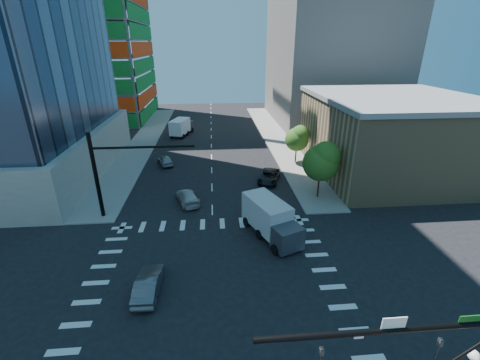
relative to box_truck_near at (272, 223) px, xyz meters
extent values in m
plane|color=black|center=(-5.61, -6.16, -1.51)|extent=(160.00, 160.00, 0.00)
cube|color=silver|center=(-5.61, -6.16, -1.51)|extent=(20.00, 20.00, 0.01)
cube|color=gray|center=(6.89, 33.84, -1.44)|extent=(5.00, 60.00, 0.15)
cube|color=gray|center=(-18.11, 33.84, -1.44)|extent=(5.00, 60.00, 0.15)
cube|color=#167D2C|center=(-20.51, 55.84, 22.99)|extent=(0.12, 24.00, 49.00)
cube|color=#9B835A|center=(19.39, 15.84, 3.49)|extent=(20.00, 22.00, 10.00)
cube|color=slate|center=(19.39, 15.84, 8.79)|extent=(20.50, 22.50, 0.60)
cube|color=slate|center=(21.39, 48.84, 12.49)|extent=(24.00, 30.00, 28.00)
cylinder|color=black|center=(0.89, -17.66, 6.04)|extent=(10.00, 0.24, 0.24)
cylinder|color=black|center=(4.49, -17.66, 4.94)|extent=(2.50, 0.14, 2.50)
imported|color=black|center=(2.89, -17.66, 4.94)|extent=(0.16, 0.20, 1.00)
imported|color=black|center=(-1.61, -17.66, 4.94)|extent=(0.16, 0.20, 1.00)
cube|color=white|center=(0.89, -17.66, 6.39)|extent=(0.90, 0.04, 0.50)
cube|color=#0B4E12|center=(3.89, -17.66, 6.34)|extent=(1.10, 0.04, 0.28)
sphere|color=white|center=(4.79, -17.41, 4.04)|extent=(0.44, 0.44, 0.44)
cylinder|color=black|center=(-17.11, 5.34, 3.14)|extent=(0.40, 0.40, 9.00)
cylinder|color=black|center=(-12.11, 5.34, 6.04)|extent=(10.00, 0.24, 0.24)
imported|color=black|center=(-11.11, 5.34, 4.94)|extent=(0.16, 0.20, 1.00)
cylinder|color=#382316|center=(6.89, 7.84, -0.23)|extent=(0.20, 0.20, 2.27)
sphere|color=#224E14|center=(6.89, 7.84, 2.86)|extent=(4.16, 4.16, 4.16)
sphere|color=#4A7F2A|center=(7.29, 7.54, 3.84)|extent=(3.25, 3.25, 3.25)
cylinder|color=#382316|center=(7.19, 19.84, -0.40)|extent=(0.20, 0.20, 1.92)
sphere|color=#224E14|center=(7.19, 19.84, 2.21)|extent=(3.52, 3.52, 3.52)
sphere|color=#4A7F2A|center=(7.59, 19.54, 3.04)|extent=(2.75, 2.75, 2.75)
imported|color=black|center=(1.96, 13.13, -0.79)|extent=(3.97, 5.71, 1.45)
imported|color=#BABABA|center=(-8.39, 7.90, -0.80)|extent=(3.34, 5.25, 1.42)
imported|color=#93969A|center=(-12.55, 20.77, -0.79)|extent=(3.10, 4.57, 1.44)
imported|color=#505156|center=(-10.32, -6.52, -0.76)|extent=(1.72, 4.62, 1.51)
cube|color=#B9BABC|center=(0.00, 0.00, 0.52)|extent=(4.40, 5.92, 2.78)
cube|color=#3D3E44|center=(0.00, 0.00, -0.18)|extent=(3.01, 2.71, 2.03)
cube|color=white|center=(-11.34, 37.86, 0.45)|extent=(3.87, 5.66, 2.69)
cube|color=#3D3E44|center=(-11.34, 37.86, -0.22)|extent=(2.81, 2.47, 1.96)
camera|label=1|loc=(-5.23, -25.53, 15.45)|focal=24.00mm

